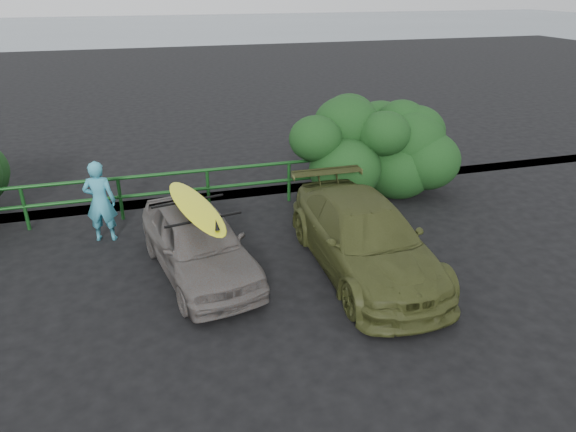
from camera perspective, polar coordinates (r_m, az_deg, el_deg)
name	(u,v)px	position (r m, az deg, el deg)	size (l,w,h in m)	color
ground	(191,345)	(8.14, -10.76, -13.86)	(80.00, 80.00, 0.00)	black
ocean	(134,29)	(66.61, -16.71, 19.31)	(200.00, 200.00, 0.00)	slate
guardrail	(165,194)	(12.27, -13.49, 2.43)	(14.00, 0.08, 1.04)	#144717
shrub_right	(357,145)	(13.61, 7.70, 7.79)	(3.20, 2.40, 2.25)	#173D16
sedan	(198,242)	(9.61, -9.94, -2.90)	(1.49, 3.70, 1.26)	#5E5854
olive_vehicle	(364,237)	(9.69, 8.48, -2.36)	(1.86, 4.57, 1.33)	#40451E
man	(100,201)	(11.29, -20.14, 1.52)	(0.64, 0.42, 1.75)	#3DA0B9
roof_rack	(196,210)	(9.33, -10.23, 0.67)	(1.38, 0.96, 0.05)	black
surfboard	(195,207)	(9.31, -10.26, 1.03)	(0.57, 2.77, 0.08)	yellow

